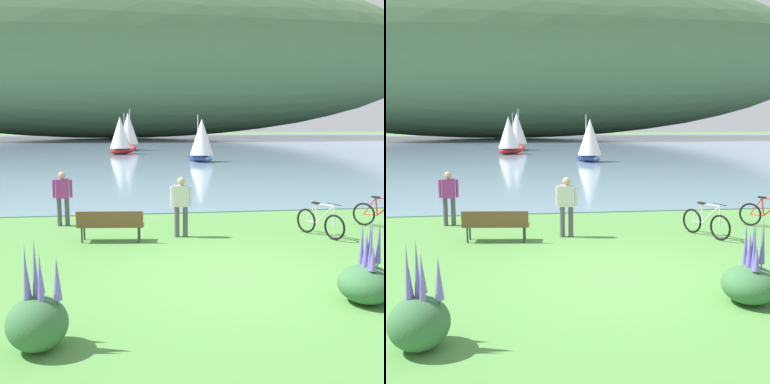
# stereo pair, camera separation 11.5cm
# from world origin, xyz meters

# --- Properties ---
(ground_plane) EXTENTS (200.00, 200.00, 0.00)m
(ground_plane) POSITION_xyz_m (0.00, 0.00, 0.00)
(ground_plane) COLOR #518E42
(bay_water) EXTENTS (180.00, 80.00, 0.04)m
(bay_water) POSITION_xyz_m (0.00, 47.04, 0.02)
(bay_water) COLOR #7A99B2
(bay_water) RESTS_ON ground
(distant_hillside) EXTENTS (107.90, 28.00, 27.32)m
(distant_hillside) POSITION_xyz_m (-4.42, 70.78, 13.70)
(distant_hillside) COLOR #4C7047
(distant_hillside) RESTS_ON bay_water
(park_bench_near_camera) EXTENTS (1.84, 0.66, 0.88)m
(park_bench_near_camera) POSITION_xyz_m (-2.68, 3.39, 0.52)
(park_bench_near_camera) COLOR brown
(park_bench_near_camera) RESTS_ON ground
(bicycle_leaning_near_bench) EXTENTS (1.19, 1.39, 1.01)m
(bicycle_leaning_near_bench) POSITION_xyz_m (5.50, 4.04, 0.40)
(bicycle_leaning_near_bench) COLOR black
(bicycle_leaning_near_bench) RESTS_ON ground
(bicycle_beside_path) EXTENTS (0.83, 1.61, 1.01)m
(bicycle_beside_path) POSITION_xyz_m (3.24, 3.27, 0.40)
(bicycle_beside_path) COLOR black
(bicycle_beside_path) RESTS_ON ground
(person_at_shoreline) EXTENTS (0.61, 0.24, 1.71)m
(person_at_shoreline) POSITION_xyz_m (-4.22, 5.59, 0.98)
(person_at_shoreline) COLOR #4C4C51
(person_at_shoreline) RESTS_ON ground
(person_on_the_grass) EXTENTS (0.61, 0.26, 1.71)m
(person_on_the_grass) POSITION_xyz_m (-0.71, 3.70, 0.98)
(person_on_the_grass) COLOR #4C4C51
(person_on_the_grass) RESTS_ON ground
(echium_bush_closest_to_camera) EXTENTS (1.03, 1.03, 1.58)m
(echium_bush_closest_to_camera) POSITION_xyz_m (2.14, -1.61, 0.40)
(echium_bush_closest_to_camera) COLOR #386B3D
(echium_bush_closest_to_camera) RESTS_ON ground
(echium_bush_beside_closest) EXTENTS (0.89, 0.89, 1.65)m
(echium_bush_beside_closest) POSITION_xyz_m (-3.50, -2.71, 0.45)
(echium_bush_beside_closest) COLOR #386B3D
(echium_bush_beside_closest) RESTS_ON ground
(sailboat_nearest_to_shore) EXTENTS (2.62, 3.70, 4.19)m
(sailboat_nearest_to_shore) POSITION_xyz_m (-2.23, 40.61, 2.01)
(sailboat_nearest_to_shore) COLOR #B22323
(sailboat_nearest_to_shore) RESTS_ON bay_water
(sailboat_mid_bay) EXTENTS (2.41, 3.09, 3.56)m
(sailboat_mid_bay) POSITION_xyz_m (3.27, 26.49, 1.72)
(sailboat_mid_bay) COLOR navy
(sailboat_mid_bay) RESTS_ON bay_water
(sailboat_toward_hillside) EXTENTS (2.95, 3.05, 3.76)m
(sailboat_toward_hillside) POSITION_xyz_m (-2.94, 35.02, 1.81)
(sailboat_toward_hillside) COLOR #B22323
(sailboat_toward_hillside) RESTS_ON bay_water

